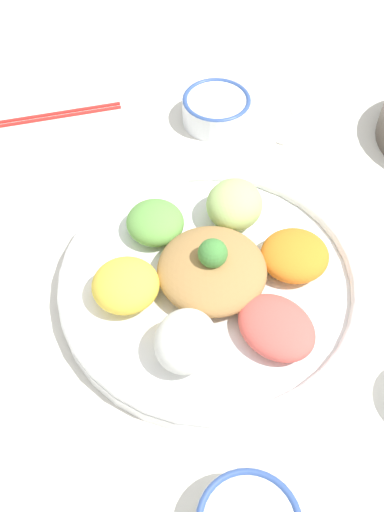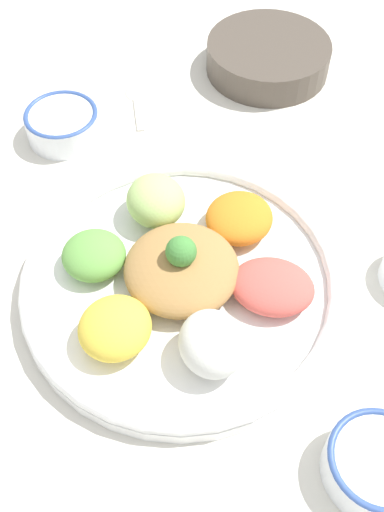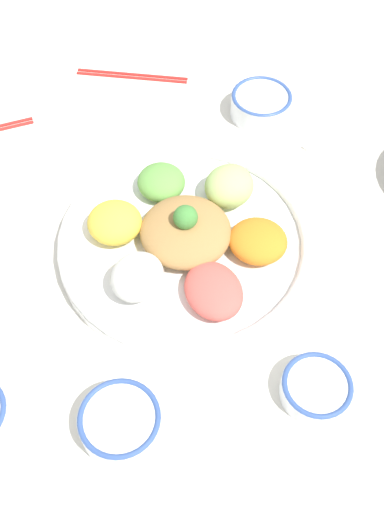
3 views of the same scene
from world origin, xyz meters
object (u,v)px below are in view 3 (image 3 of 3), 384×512
sauce_bowl_red (261,104)px  sauce_bowl_dark (316,388)px  salad_platter (186,239)px  rice_bowl_plain (120,422)px  chopsticks_pair_near (132,75)px  serving_spoon_extra (331,129)px

sauce_bowl_red → sauce_bowl_dark: sauce_bowl_red is taller
salad_platter → rice_bowl_plain: 0.30m
sauce_bowl_red → chopsticks_pair_near: (0.25, -0.11, -0.02)m
sauce_bowl_red → sauce_bowl_dark: bearing=94.2°
sauce_bowl_red → chopsticks_pair_near: size_ratio=0.50×
salad_platter → serving_spoon_extra: bearing=-134.5°
sauce_bowl_red → serving_spoon_extra: sauce_bowl_red is taller
serving_spoon_extra → rice_bowl_plain: bearing=16.8°
chopsticks_pair_near → sauce_bowl_dark: bearing=120.7°
rice_bowl_plain → chopsticks_pair_near: 0.71m
sauce_bowl_dark → sauce_bowl_red: bearing=-85.8°
sauce_bowl_dark → rice_bowl_plain: size_ratio=0.89×
sauce_bowl_red → chopsticks_pair_near: bearing=-23.7°
salad_platter → rice_bowl_plain: salad_platter is taller
salad_platter → serving_spoon_extra: salad_platter is taller
sauce_bowl_red → serving_spoon_extra: size_ratio=1.08×
salad_platter → rice_bowl_plain: size_ratio=3.75×
rice_bowl_plain → chopsticks_pair_near: (0.03, -0.71, -0.02)m
rice_bowl_plain → sauce_bowl_dark: bearing=-169.0°
sauce_bowl_dark → chopsticks_pair_near: (0.29, -0.66, -0.02)m
sauce_bowl_red → rice_bowl_plain: bearing=70.3°
rice_bowl_plain → serving_spoon_extra: 0.66m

